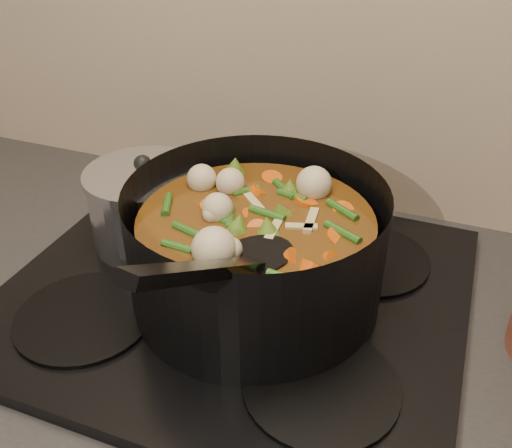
% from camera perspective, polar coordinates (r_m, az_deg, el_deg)
% --- Properties ---
extents(stovetop, '(0.62, 0.54, 0.03)m').
position_cam_1_polar(stovetop, '(0.81, -2.02, -6.83)').
color(stovetop, black).
rests_on(stovetop, counter).
extents(stockpot, '(0.43, 0.50, 0.24)m').
position_cam_1_polar(stockpot, '(0.74, 0.00, -2.60)').
color(stockpot, black).
rests_on(stockpot, stovetop).
extents(saucepan, '(0.18, 0.18, 0.15)m').
position_cam_1_polar(saucepan, '(0.88, -10.78, 1.75)').
color(saucepan, silver).
rests_on(saucepan, stovetop).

